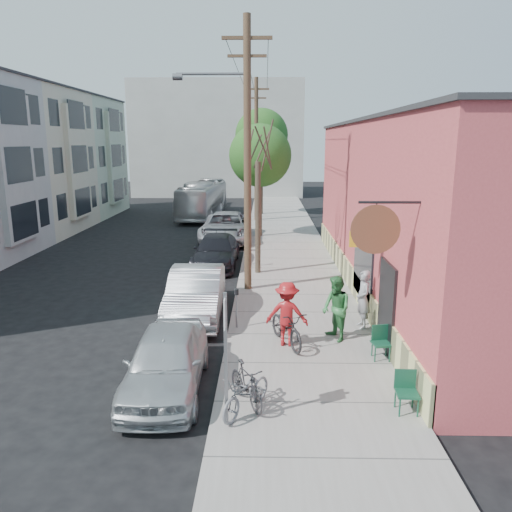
{
  "coord_description": "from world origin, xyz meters",
  "views": [
    {
      "loc": [
        3.13,
        -14.06,
        5.79
      ],
      "look_at": [
        2.77,
        4.57,
        1.5
      ],
      "focal_mm": 35.0,
      "sensor_mm": 36.0,
      "label": 1
    }
  ],
  "objects_px": {
    "car_0": "(166,361)",
    "tree_leafy_mid": "(260,156)",
    "car_3": "(226,227)",
    "bus": "(203,199)",
    "patron_green": "(336,309)",
    "tree_bare": "(258,218)",
    "parked_bike_b": "(247,393)",
    "patio_chair_b": "(407,393)",
    "parking_meter_far": "(246,249)",
    "parked_bike_a": "(246,384)",
    "patio_chair_a": "(381,343)",
    "car_1": "(196,293)",
    "car_2": "(216,251)",
    "parking_meter_near": "(237,302)",
    "utility_pole_near": "(246,152)",
    "patron_grey": "(363,299)",
    "sign_post": "(226,346)",
    "cyclist": "(287,314)",
    "tree_leafy_far": "(262,135)"
  },
  "relations": [
    {
      "from": "sign_post",
      "to": "patron_grey",
      "type": "height_order",
      "value": "sign_post"
    },
    {
      "from": "patron_grey",
      "to": "bus",
      "type": "bearing_deg",
      "value": -169.39
    },
    {
      "from": "car_0",
      "to": "tree_leafy_mid",
      "type": "bearing_deg",
      "value": 82.4
    },
    {
      "from": "tree_bare",
      "to": "patron_green",
      "type": "distance_m",
      "value": 8.13
    },
    {
      "from": "patron_grey",
      "to": "cyclist",
      "type": "bearing_deg",
      "value": -67.06
    },
    {
      "from": "car_0",
      "to": "car_1",
      "type": "height_order",
      "value": "car_1"
    },
    {
      "from": "patio_chair_b",
      "to": "parking_meter_near",
      "type": "bearing_deg",
      "value": 131.35
    },
    {
      "from": "tree_bare",
      "to": "bus",
      "type": "bearing_deg",
      "value": 104.57
    },
    {
      "from": "utility_pole_near",
      "to": "parked_bike_b",
      "type": "distance_m",
      "value": 10.38
    },
    {
      "from": "patio_chair_b",
      "to": "car_0",
      "type": "xyz_separation_m",
      "value": [
        -5.35,
        1.15,
        0.15
      ]
    },
    {
      "from": "parking_meter_far",
      "to": "tree_bare",
      "type": "relative_size",
      "value": 0.26
    },
    {
      "from": "utility_pole_near",
      "to": "cyclist",
      "type": "height_order",
      "value": "utility_pole_near"
    },
    {
      "from": "tree_leafy_mid",
      "to": "patron_green",
      "type": "relative_size",
      "value": 3.52
    },
    {
      "from": "patron_grey",
      "to": "cyclist",
      "type": "relative_size",
      "value": 0.98
    },
    {
      "from": "parking_meter_near",
      "to": "tree_leafy_mid",
      "type": "height_order",
      "value": "tree_leafy_mid"
    },
    {
      "from": "tree_leafy_far",
      "to": "bus",
      "type": "distance_m",
      "value": 6.72
    },
    {
      "from": "patron_grey",
      "to": "parked_bike_b",
      "type": "relative_size",
      "value": 1.08
    },
    {
      "from": "tree_leafy_mid",
      "to": "patio_chair_a",
      "type": "bearing_deg",
      "value": -79.16
    },
    {
      "from": "patron_green",
      "to": "car_3",
      "type": "relative_size",
      "value": 0.31
    },
    {
      "from": "tree_bare",
      "to": "parked_bike_b",
      "type": "relative_size",
      "value": 2.88
    },
    {
      "from": "tree_leafy_far",
      "to": "car_3",
      "type": "distance_m",
      "value": 12.06
    },
    {
      "from": "patio_chair_b",
      "to": "parked_bike_b",
      "type": "distance_m",
      "value": 3.4
    },
    {
      "from": "sign_post",
      "to": "utility_pole_near",
      "type": "xyz_separation_m",
      "value": [
        0.04,
        9.62,
        3.58
      ]
    },
    {
      "from": "utility_pole_near",
      "to": "parked_bike_b",
      "type": "bearing_deg",
      "value": -87.77
    },
    {
      "from": "parking_meter_far",
      "to": "car_2",
      "type": "height_order",
      "value": "car_2"
    },
    {
      "from": "patio_chair_b",
      "to": "bus",
      "type": "height_order",
      "value": "bus"
    },
    {
      "from": "tree_leafy_mid",
      "to": "bus",
      "type": "relative_size",
      "value": 0.68
    },
    {
      "from": "car_3",
      "to": "bus",
      "type": "height_order",
      "value": "bus"
    },
    {
      "from": "patron_green",
      "to": "patio_chair_b",
      "type": "bearing_deg",
      "value": -9.83
    },
    {
      "from": "cyclist",
      "to": "car_1",
      "type": "relative_size",
      "value": 0.37
    },
    {
      "from": "car_2",
      "to": "car_3",
      "type": "xyz_separation_m",
      "value": [
        0.0,
        6.04,
        0.13
      ]
    },
    {
      "from": "parked_bike_b",
      "to": "bus",
      "type": "xyz_separation_m",
      "value": [
        -4.53,
        29.28,
        0.79
      ]
    },
    {
      "from": "tree_leafy_mid",
      "to": "patio_chair_b",
      "type": "height_order",
      "value": "tree_leafy_mid"
    },
    {
      "from": "car_3",
      "to": "patron_grey",
      "type": "bearing_deg",
      "value": -69.21
    },
    {
      "from": "tree_leafy_far",
      "to": "patio_chair_b",
      "type": "height_order",
      "value": "tree_leafy_far"
    },
    {
      "from": "car_1",
      "to": "bus",
      "type": "xyz_separation_m",
      "value": [
        -2.58,
        22.92,
        0.56
      ]
    },
    {
      "from": "tree_leafy_far",
      "to": "car_1",
      "type": "relative_size",
      "value": 1.65
    },
    {
      "from": "patio_chair_a",
      "to": "parked_bike_b",
      "type": "bearing_deg",
      "value": -151.96
    },
    {
      "from": "patio_chair_b",
      "to": "bus",
      "type": "bearing_deg",
      "value": 108.07
    },
    {
      "from": "parked_bike_a",
      "to": "parked_bike_b",
      "type": "relative_size",
      "value": 0.93
    },
    {
      "from": "patron_grey",
      "to": "car_1",
      "type": "height_order",
      "value": "patron_grey"
    },
    {
      "from": "patron_green",
      "to": "patron_grey",
      "type": "bearing_deg",
      "value": 113.03
    },
    {
      "from": "utility_pole_near",
      "to": "tree_leafy_mid",
      "type": "relative_size",
      "value": 1.5
    },
    {
      "from": "sign_post",
      "to": "parked_bike_a",
      "type": "relative_size",
      "value": 1.8
    },
    {
      "from": "patron_green",
      "to": "parked_bike_a",
      "type": "relative_size",
      "value": 1.22
    },
    {
      "from": "patio_chair_b",
      "to": "parking_meter_far",
      "type": "bearing_deg",
      "value": 110.13
    },
    {
      "from": "tree_bare",
      "to": "bus",
      "type": "distance_m",
      "value": 18.23
    },
    {
      "from": "tree_leafy_mid",
      "to": "patio_chair_b",
      "type": "bearing_deg",
      "value": -80.69
    },
    {
      "from": "parked_bike_a",
      "to": "bus",
      "type": "height_order",
      "value": "bus"
    },
    {
      "from": "parked_bike_a",
      "to": "car_0",
      "type": "bearing_deg",
      "value": 127.91
    }
  ]
}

